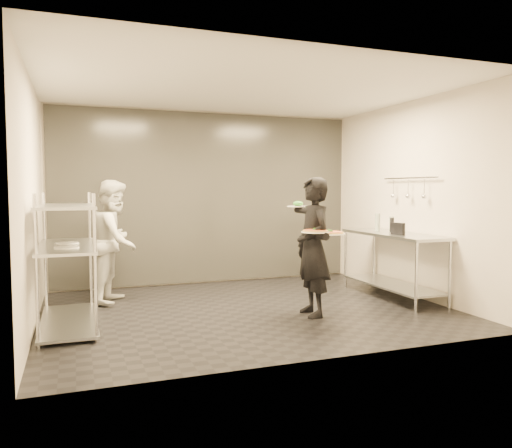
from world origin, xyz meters
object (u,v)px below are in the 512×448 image
object	(u,v)px
waiter	(313,247)
bottle_green	(377,222)
pizza_plate_near	(315,231)
pos_monitor	(398,229)
bottle_dark	(392,225)
prep_counter	(393,254)
pizza_plate_far	(330,233)
salad_plate	(298,205)
bottle_clear	(392,224)
pass_rack	(67,258)
chef	(115,241)

from	to	relation	value
waiter	bottle_green	size ratio (longest dim) A/B	6.34
bottle_green	pizza_plate_near	bearing A→B (deg)	-145.42
pos_monitor	bottle_dark	distance (m)	0.48
prep_counter	bottle_green	size ratio (longest dim) A/B	6.78
waiter	pizza_plate_far	size ratio (longest dim) A/B	4.79
pizza_plate_near	pizza_plate_far	xyz separation A→B (m)	(0.19, -0.00, -0.03)
bottle_dark	pos_monitor	bearing A→B (deg)	-115.80
waiter	salad_plate	bearing A→B (deg)	-164.83
bottle_clear	waiter	bearing A→B (deg)	-156.20
pos_monitor	bottle_green	distance (m)	0.63
waiter	bottle_green	xyz separation A→B (m)	(1.50, 0.88, 0.21)
pizza_plate_far	bottle_green	size ratio (longest dim) A/B	1.32
waiter	bottle_clear	bearing A→B (deg)	116.23
pass_rack	pizza_plate_near	size ratio (longest dim) A/B	4.77
pizza_plate_near	bottle_clear	bearing A→B (deg)	28.34
pizza_plate_near	salad_plate	xyz separation A→B (m)	(0.00, 0.49, 0.29)
prep_counter	pizza_plate_near	bearing A→B (deg)	-155.31
pass_rack	salad_plate	size ratio (longest dim) A/B	5.80
pizza_plate_near	bottle_green	world-z (taller)	bottle_green
pizza_plate_far	bottle_clear	distance (m)	1.76
prep_counter	pos_monitor	distance (m)	0.48
bottle_clear	prep_counter	bearing A→B (deg)	-118.24
bottle_clear	pos_monitor	bearing A→B (deg)	-115.60
prep_counter	chef	xyz separation A→B (m)	(-3.73, 1.08, 0.21)
pos_monitor	bottle_clear	world-z (taller)	bottle_clear
pizza_plate_far	bottle_clear	world-z (taller)	bottle_clear
pizza_plate_near	waiter	bearing A→B (deg)	70.47
waiter	pizza_plate_near	world-z (taller)	waiter
bottle_green	bottle_clear	world-z (taller)	bottle_green
pizza_plate_near	salad_plate	distance (m)	0.57
waiter	salad_plate	size ratio (longest dim) A/B	6.11
bottle_clear	pass_rack	bearing A→B (deg)	-177.64
pass_rack	bottle_clear	world-z (taller)	pass_rack
pass_rack	bottle_dark	distance (m)	4.43
waiter	bottle_dark	size ratio (longest dim) A/B	8.17
pass_rack	bottle_dark	bearing A→B (deg)	2.06
prep_counter	bottle_dark	xyz separation A→B (m)	(0.09, 0.16, 0.40)
pos_monitor	bottle_dark	bearing A→B (deg)	58.82
prep_counter	chef	bearing A→B (deg)	163.91
waiter	pizza_plate_far	bearing A→B (deg)	34.00
chef	bottle_clear	size ratio (longest dim) A/B	7.51
chef	bottle_green	size ratio (longest dim) A/B	6.27
pizza_plate_far	bottle_clear	bearing A→B (deg)	31.48
waiter	bottle_green	bearing A→B (deg)	122.96
pos_monitor	chef	bearing A→B (deg)	154.15
pass_rack	chef	distance (m)	1.24
pizza_plate_near	prep_counter	bearing A→B (deg)	24.69
bottle_green	waiter	bearing A→B (deg)	-149.47
pos_monitor	pizza_plate_far	bearing A→B (deg)	-165.36
waiter	bottle_dark	world-z (taller)	waiter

